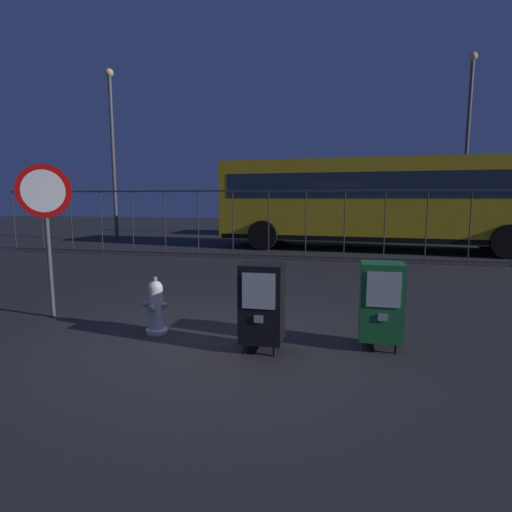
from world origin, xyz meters
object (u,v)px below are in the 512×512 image
newspaper_box_secondary (381,301)px  stop_sign (45,209)px  bus_near (378,199)px  fire_hydrant (156,307)px  bus_far (441,199)px  street_light_near_right (113,143)px  street_light_near_left (468,135)px  newspaper_box_primary (262,303)px

newspaper_box_secondary → stop_sign: size_ratio=0.46×
newspaper_box_secondary → bus_near: size_ratio=0.10×
fire_hydrant → bus_far: 15.89m
bus_far → newspaper_box_secondary: bearing=-108.3°
bus_near → street_light_near_right: 10.44m
newspaper_box_secondary → street_light_near_left: (4.12, 12.73, 3.57)m
street_light_near_left → fire_hydrant: bearing=-118.5°
fire_hydrant → newspaper_box_secondary: (2.81, 0.02, 0.22)m
bus_near → street_light_near_left: street_light_near_left is taller
newspaper_box_primary → stop_sign: stop_sign is taller
stop_sign → bus_near: (5.29, 9.39, 0.11)m
street_light_near_left → stop_sign: bearing=-125.2°
newspaper_box_primary → bus_near: bus_near is taller
fire_hydrant → bus_near: size_ratio=0.07×
fire_hydrant → bus_far: size_ratio=0.07×
fire_hydrant → street_light_near_left: bearing=61.5°
newspaper_box_secondary → bus_near: (0.66, 9.72, 1.14)m
stop_sign → fire_hydrant: bearing=-10.6°
stop_sign → bus_far: bus_far is taller
newspaper_box_secondary → bus_far: (3.67, 14.43, 1.14)m
street_light_near_left → newspaper_box_secondary: bearing=-107.9°
newspaper_box_secondary → newspaper_box_primary: bearing=-165.2°
fire_hydrant → newspaper_box_primary: (1.47, -0.33, 0.22)m
street_light_near_right → stop_sign: bearing=-64.1°
bus_near → street_light_near_left: (3.46, 3.01, 2.43)m
bus_far → street_light_near_right: size_ratio=1.58×
bus_far → street_light_near_right: 13.97m
newspaper_box_primary → bus_far: bus_far is taller
stop_sign → bus_near: size_ratio=0.21×
street_light_near_right → newspaper_box_secondary: bearing=-47.6°
bus_near → street_light_near_left: size_ratio=1.49×
street_light_near_left → newspaper_box_primary: bearing=-112.6°
fire_hydrant → street_light_near_right: bearing=122.7°
newspaper_box_secondary → stop_sign: bearing=176.0°
stop_sign → bus_near: bearing=60.6°
stop_sign → street_light_near_left: size_ratio=0.31×
bus_near → street_light_near_left: bearing=45.0°
newspaper_box_primary → stop_sign: size_ratio=0.46×
bus_near → newspaper_box_primary: bearing=-97.3°
newspaper_box_secondary → bus_near: bus_near is taller
newspaper_box_secondary → stop_sign: (-4.63, 0.32, 1.03)m
bus_near → bus_far: same height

